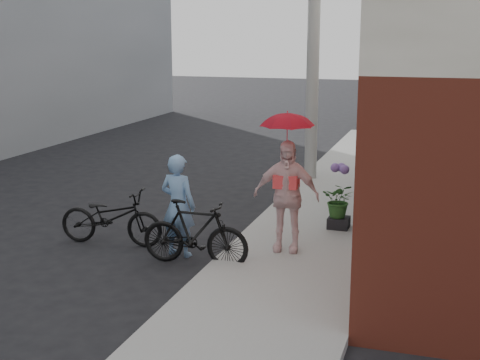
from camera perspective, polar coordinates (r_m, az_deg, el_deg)
The scene contains 11 objects.
ground at distance 10.44m, azimuth -6.82°, elevation -6.79°, with size 80.00×80.00×0.00m, color black.
sidewalk at distance 11.64m, azimuth 6.81°, elevation -4.43°, with size 2.20×24.00×0.12m, color #9A9994.
curb at distance 11.90m, azimuth 1.31°, elevation -3.96°, with size 0.12×24.00×0.12m, color #9E9E99.
utility_pole at distance 15.25m, azimuth 6.31°, elevation 12.72°, with size 0.28×0.28×7.00m, color #9E9E99.
officer at distance 10.41m, azimuth -5.30°, elevation -2.17°, with size 0.59×0.39×1.61m, color #729BCA.
bike_left at distance 11.18m, azimuth -10.94°, elevation -3.13°, with size 0.62×1.77×0.93m, color black.
bike_right at distance 10.02m, azimuth -3.87°, elevation -4.55°, with size 0.47×1.67×1.00m, color black.
kimono_woman at distance 10.25m, azimuth 3.96°, elevation -1.35°, with size 1.01×0.42×1.73m, color #FAD2D2.
parasol at distance 10.03m, azimuth 4.07°, elevation 5.37°, with size 0.79×0.79×0.69m, color red.
planter at distance 11.69m, azimuth 8.42°, elevation -3.61°, with size 0.36×0.36×0.19m, color black.
potted_plant at distance 11.58m, azimuth 8.48°, elevation -1.71°, with size 0.55×0.48×0.61m, color #2A5823.
Camera 1 is at (4.13, -8.95, 3.45)m, focal length 50.00 mm.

